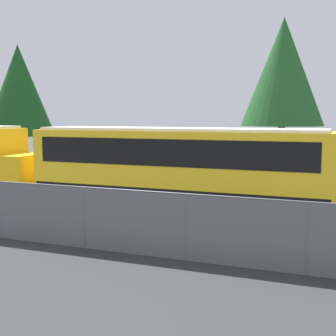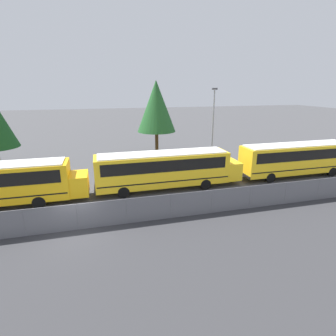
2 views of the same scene
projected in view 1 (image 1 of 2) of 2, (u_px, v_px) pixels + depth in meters
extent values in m
cylinder|color=slate|center=(84.00, 218.00, 13.17)|extent=(0.07, 0.07, 1.75)
cylinder|color=slate|center=(185.00, 228.00, 12.05)|extent=(0.07, 0.07, 1.75)
cylinder|color=slate|center=(307.00, 239.00, 10.93)|extent=(0.07, 0.07, 1.75)
cube|color=yellow|center=(24.00, 173.00, 20.06)|extent=(1.38, 2.28, 1.62)
cube|color=yellow|center=(178.00, 166.00, 17.80)|extent=(11.47, 2.48, 2.71)
cube|color=black|center=(178.00, 150.00, 17.73)|extent=(10.56, 2.52, 0.97)
cube|color=black|center=(178.00, 186.00, 17.88)|extent=(11.24, 2.51, 0.10)
cube|color=black|center=(52.00, 188.00, 20.08)|extent=(0.12, 2.48, 0.24)
cube|color=silver|center=(178.00, 129.00, 17.64)|extent=(10.90, 2.23, 0.10)
cylinder|color=black|center=(276.00, 202.00, 17.67)|extent=(0.95, 0.28, 0.95)
cylinder|color=black|center=(266.00, 214.00, 15.60)|extent=(0.95, 0.28, 0.95)
cylinder|color=black|center=(110.00, 191.00, 20.30)|extent=(0.95, 0.28, 0.95)
cylinder|color=black|center=(83.00, 200.00, 18.24)|extent=(0.95, 0.28, 0.95)
cylinder|color=#51381E|center=(21.00, 151.00, 33.89)|extent=(0.44, 0.44, 2.30)
cone|color=#194C1E|center=(19.00, 90.00, 33.40)|extent=(4.96, 4.96, 6.45)
cylinder|color=#51381E|center=(281.00, 152.00, 28.22)|extent=(0.44, 0.44, 3.12)
cone|color=#235B28|center=(283.00, 72.00, 27.69)|extent=(4.90, 4.90, 6.37)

